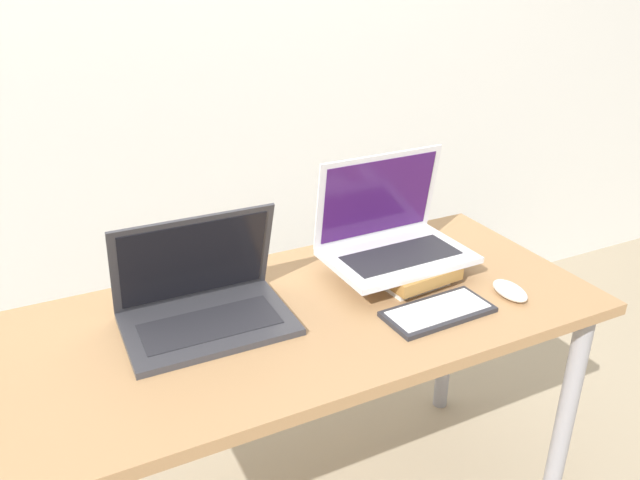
% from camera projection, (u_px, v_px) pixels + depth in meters
% --- Properties ---
extents(wall_back, '(8.00, 0.05, 2.70)m').
position_uv_depth(wall_back, '(176.00, 6.00, 2.02)').
color(wall_back, silver).
rests_on(wall_back, ground_plane).
extents(desk, '(1.45, 0.65, 0.72)m').
position_uv_depth(desk, '(305.00, 341.00, 1.54)').
color(desk, '#9E754C').
rests_on(desk, ground_plane).
extents(laptop_left, '(0.38, 0.27, 0.26)m').
position_uv_depth(laptop_left, '(203.00, 302.00, 1.44)').
color(laptop_left, '#333338').
rests_on(laptop_left, desk).
extents(book_stack, '(0.22, 0.28, 0.05)m').
position_uv_depth(book_stack, '(400.00, 266.00, 1.65)').
color(book_stack, white).
rests_on(book_stack, desk).
extents(laptop_on_books, '(0.37, 0.26, 0.26)m').
position_uv_depth(laptop_on_books, '(391.00, 236.00, 1.64)').
color(laptop_on_books, silver).
rests_on(laptop_on_books, book_stack).
extents(wireless_keyboard, '(0.27, 0.13, 0.01)m').
position_uv_depth(wireless_keyboard, '(438.00, 312.00, 1.49)').
color(wireless_keyboard, '#28282D').
rests_on(wireless_keyboard, desk).
extents(mouse, '(0.06, 0.11, 0.04)m').
position_uv_depth(mouse, '(510.00, 291.00, 1.55)').
color(mouse, white).
rests_on(mouse, desk).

